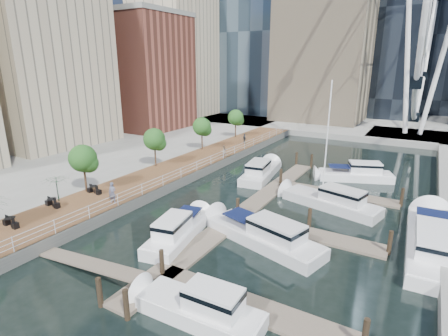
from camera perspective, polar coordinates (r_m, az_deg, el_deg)
ground at (r=26.39m, az=-12.25°, el=-12.83°), size 520.00×520.00×0.00m
boardwalk at (r=42.13m, az=-7.67°, el=-0.48°), size 6.00×60.00×1.00m
seawall at (r=40.42m, az=-4.31°, el=-1.12°), size 0.25×60.00×1.00m
land_inland at (r=62.10m, az=-27.79°, el=3.30°), size 48.00×90.00×1.00m
land_far at (r=120.27m, az=22.91°, el=9.53°), size 200.00×114.00×1.00m
pier at (r=69.69m, az=28.31°, el=4.51°), size 14.00×12.00×1.00m
railing at (r=40.18m, az=-4.46°, el=0.30°), size 0.10×60.00×1.05m
floating_docks at (r=30.36m, az=12.41°, el=-7.71°), size 16.00×34.00×2.60m
midrise_condos at (r=65.90m, az=-19.23°, el=16.33°), size 19.00×67.00×28.00m
street_trees at (r=41.95m, az=-11.31°, el=4.62°), size 2.60×42.60×4.60m
cafe_tables at (r=32.29m, az=-28.75°, el=-6.27°), size 2.50×13.70×0.74m
yacht_foreground at (r=26.76m, az=6.44°, el=-12.08°), size 10.71×5.45×2.15m
pedestrian_near at (r=32.29m, az=-17.77°, el=-3.86°), size 0.79×0.63×1.88m
pedestrian_mid at (r=45.79m, az=-0.07°, el=2.74°), size 0.94×0.97×1.58m
pedestrian_far at (r=53.98m, az=3.36°, el=4.81°), size 0.92×0.78×1.47m
moored_yachts at (r=32.80m, az=15.85°, el=-7.02°), size 21.73×31.98×11.50m
cafe_seating at (r=31.35m, az=-31.60°, el=-5.60°), size 4.45×9.53×2.76m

